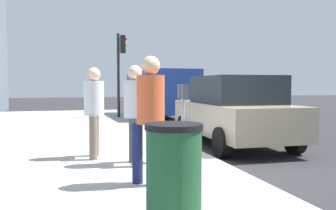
% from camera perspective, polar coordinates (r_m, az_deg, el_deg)
% --- Properties ---
extents(ground_plane, '(80.00, 80.00, 0.00)m').
position_cam_1_polar(ground_plane, '(7.20, 7.11, -9.26)').
color(ground_plane, '#2B2B2D').
rests_on(ground_plane, ground).
extents(sidewalk_slab, '(28.00, 6.00, 0.15)m').
position_cam_1_polar(sidewalk_slab, '(6.64, -17.86, -9.78)').
color(sidewalk_slab, '#A8A59E').
rests_on(sidewalk_slab, ground_plane).
extents(parking_meter, '(0.36, 0.12, 1.41)m').
position_cam_1_polar(parking_meter, '(6.58, 2.40, -0.14)').
color(parking_meter, gray).
rests_on(parking_meter, sidewalk_slab).
extents(pedestrian_at_meter, '(0.53, 0.38, 1.74)m').
position_cam_1_polar(pedestrian_at_meter, '(6.34, -5.27, -0.24)').
color(pedestrian_at_meter, '#47474C').
rests_on(pedestrian_at_meter, sidewalk_slab).
extents(pedestrian_bystander, '(0.39, 0.49, 1.80)m').
position_cam_1_polar(pedestrian_bystander, '(5.04, -2.76, -0.57)').
color(pedestrian_bystander, '#191E4C').
rests_on(pedestrian_bystander, sidewalk_slab).
extents(parking_officer, '(0.52, 0.38, 1.73)m').
position_cam_1_polar(parking_officer, '(7.03, -11.59, -0.01)').
color(parking_officer, '#726656').
rests_on(parking_officer, sidewalk_slab).
extents(parked_sedan_near, '(4.45, 2.08, 1.77)m').
position_cam_1_polar(parked_sedan_near, '(9.33, 10.26, -0.88)').
color(parked_sedan_near, gray).
rests_on(parked_sedan_near, ground_plane).
extents(parked_van_far, '(5.27, 2.27, 2.18)m').
position_cam_1_polar(parked_van_far, '(16.30, -1.27, 2.15)').
color(parked_van_far, navy).
rests_on(parked_van_far, ground_plane).
extents(traffic_signal, '(0.24, 0.44, 3.60)m').
position_cam_1_polar(traffic_signal, '(15.79, -7.47, 6.88)').
color(traffic_signal, black).
rests_on(traffic_signal, sidewalk_slab).
extents(trash_bin, '(0.59, 0.59, 1.01)m').
position_cam_1_polar(trash_bin, '(3.71, 0.93, -10.69)').
color(trash_bin, '#1E4C2D').
rests_on(trash_bin, sidewalk_slab).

